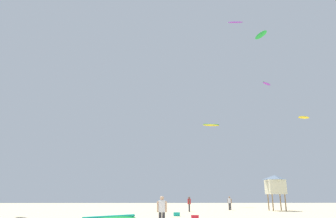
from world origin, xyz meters
TOP-DOWN VIEW (x-y plane):
  - person_foreground at (-0.69, 3.62)m, footprint 0.58×0.40m
  - person_midground at (8.00, 25.25)m, footprint 0.45×0.38m
  - person_left at (2.52, 21.15)m, footprint 0.37×0.54m
  - lifeguard_tower at (13.19, 23.08)m, footprint 2.30×2.30m
  - cooler_box at (0.71, 13.94)m, footprint 0.56×0.36m
  - gear_bag at (1.89, 9.95)m, footprint 0.56×0.36m
  - kite_aloft_0 at (7.98, 36.68)m, footprint 3.00×1.10m
  - kite_aloft_2 at (21.97, 31.82)m, footprint 2.14×1.08m
  - kite_aloft_3 at (16.44, 31.58)m, footprint 2.03×1.87m
  - kite_aloft_5 at (9.51, 22.60)m, footprint 2.17×0.74m
  - kite_aloft_6 at (11.42, 18.50)m, footprint 1.30×2.25m

SIDE VIEW (x-z plane):
  - cooler_box at x=0.71m, z-range 0.00..0.32m
  - gear_bag at x=1.89m, z-range 0.00..0.32m
  - person_left at x=2.52m, z-range 0.14..1.77m
  - person_midground at x=8.00m, z-range 0.14..1.78m
  - person_foreground at x=-0.69m, z-range 0.15..1.90m
  - lifeguard_tower at x=13.19m, z-range 0.98..5.13m
  - kite_aloft_0 at x=7.98m, z-range 13.13..13.71m
  - kite_aloft_2 at x=21.97m, z-range 13.45..13.89m
  - kite_aloft_3 at x=16.44m, z-range 19.07..19.35m
  - kite_aloft_6 at x=11.42m, z-range 20.39..20.93m
  - kite_aloft_5 at x=9.51m, z-range 24.64..25.13m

